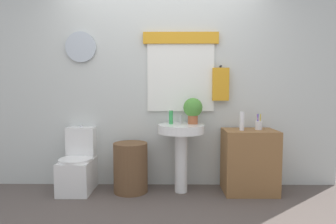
{
  "coord_description": "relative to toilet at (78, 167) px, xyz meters",
  "views": [
    {
      "loc": [
        0.11,
        -2.42,
        1.2
      ],
      "look_at": [
        0.08,
        0.8,
        0.95
      ],
      "focal_mm": 30.19,
      "sensor_mm": 36.0,
      "label": 1
    }
  ],
  "objects": [
    {
      "name": "back_wall",
      "position": [
        1.0,
        0.26,
        1.02
      ],
      "size": [
        4.4,
        0.18,
        2.6
      ],
      "color": "silver",
      "rests_on": "ground_plane"
    },
    {
      "name": "toilet",
      "position": [
        0.0,
        0.0,
        0.0
      ],
      "size": [
        0.38,
        0.51,
        0.77
      ],
      "color": "white",
      "rests_on": "ground_plane"
    },
    {
      "name": "laundry_hamper",
      "position": [
        0.63,
        -0.04,
        0.0
      ],
      "size": [
        0.4,
        0.4,
        0.58
      ],
      "primitive_type": "cylinder",
      "color": "brown",
      "rests_on": "ground_plane"
    },
    {
      "name": "pedestal_sink",
      "position": [
        1.23,
        -0.04,
        0.32
      ],
      "size": [
        0.54,
        0.54,
        0.8
      ],
      "color": "white",
      "rests_on": "ground_plane"
    },
    {
      "name": "faucet",
      "position": [
        1.23,
        0.08,
        0.56
      ],
      "size": [
        0.03,
        0.03,
        0.1
      ],
      "primitive_type": "cylinder",
      "color": "silver",
      "rests_on": "pedestal_sink"
    },
    {
      "name": "wooden_cabinet",
      "position": [
        2.03,
        -0.04,
        0.08
      ],
      "size": [
        0.6,
        0.44,
        0.74
      ],
      "primitive_type": "cube",
      "color": "olive",
      "rests_on": "ground_plane"
    },
    {
      "name": "soap_bottle",
      "position": [
        1.11,
        0.01,
        0.59
      ],
      "size": [
        0.05,
        0.05,
        0.16
      ],
      "primitive_type": "cylinder",
      "color": "green",
      "rests_on": "pedestal_sink"
    },
    {
      "name": "potted_plant",
      "position": [
        1.37,
        0.02,
        0.69
      ],
      "size": [
        0.23,
        0.23,
        0.31
      ],
      "color": "#AD5B38",
      "rests_on": "pedestal_sink"
    },
    {
      "name": "lotion_bottle",
      "position": [
        1.92,
        -0.08,
        0.56
      ],
      "size": [
        0.05,
        0.05,
        0.22
      ],
      "primitive_type": "cylinder",
      "color": "white",
      "rests_on": "wooden_cabinet"
    },
    {
      "name": "toothbrush_cup",
      "position": [
        2.13,
        -0.02,
        0.51
      ],
      "size": [
        0.08,
        0.08,
        0.19
      ],
      "color": "silver",
      "rests_on": "wooden_cabinet"
    }
  ]
}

